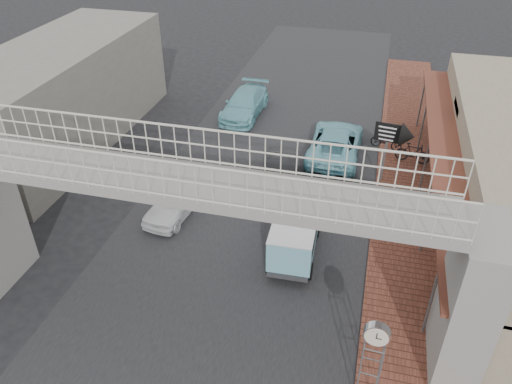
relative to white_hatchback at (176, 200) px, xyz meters
The scene contains 14 objects.
ground 3.32m from the white_hatchback, 20.65° to the right, with size 120.00×120.00×0.00m, color black.
road_strip 3.31m from the white_hatchback, 20.65° to the right, with size 10.00×60.00×0.01m, color black.
sidewalk 9.74m from the white_hatchback, 10.98° to the left, with size 3.00×40.00×0.10m, color brown.
footbridge 6.50m from the white_hatchback, 59.38° to the right, with size 16.40×2.40×6.34m.
building_far_left 9.50m from the white_hatchback, 148.61° to the left, with size 5.00×14.00×5.00m, color gray.
white_hatchback is the anchor object (origin of this frame).
dark_sedan 4.98m from the white_hatchback, 39.73° to the left, with size 1.37×3.92×1.29m, color black.
angkot_curb 8.82m from the white_hatchback, 48.16° to the left, with size 2.43×5.27×1.46m, color #79C5D3.
angkot_far 10.06m from the white_hatchback, 88.78° to the left, with size 1.96×4.81×1.40m, color #73BDC7.
angkot_van 5.52m from the white_hatchback, 14.98° to the right, with size 1.75×3.59×1.73m.
motorcycle_near 11.36m from the white_hatchback, 42.69° to the left, with size 0.57×1.64×0.86m, color black.
motorcycle_far 11.70m from the white_hatchback, 34.64° to the left, with size 0.47×1.68×1.01m, color black.
street_clock 10.94m from the white_hatchback, 39.30° to the right, with size 0.70×0.57×2.80m.
arrow_sign 10.21m from the white_hatchback, 26.61° to the left, with size 1.77×1.15×2.98m.
Camera 1 is at (4.44, -14.58, 12.49)m, focal length 35.00 mm.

